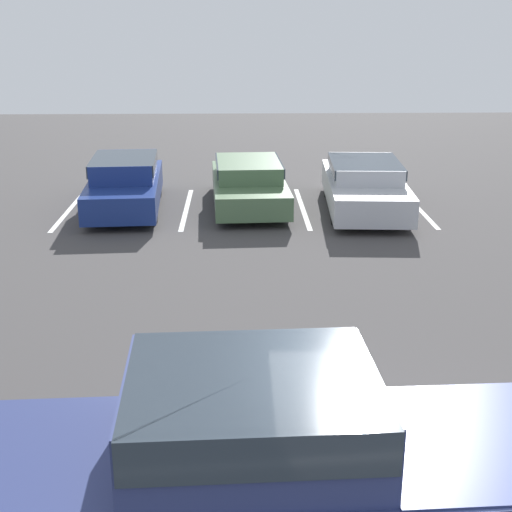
# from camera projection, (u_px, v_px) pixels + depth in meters

# --- Properties ---
(stall_stripe_a) EXTENTS (0.12, 4.04, 0.01)m
(stall_stripe_a) POSITION_uv_depth(u_px,v_px,m) (69.00, 210.00, 17.99)
(stall_stripe_a) COLOR white
(stall_stripe_a) RESTS_ON ground_plane
(stall_stripe_b) EXTENTS (0.12, 4.04, 0.01)m
(stall_stripe_b) POSITION_uv_depth(u_px,v_px,m) (186.00, 209.00, 18.07)
(stall_stripe_b) COLOR white
(stall_stripe_b) RESTS_ON ground_plane
(stall_stripe_c) EXTENTS (0.12, 4.04, 0.01)m
(stall_stripe_c) POSITION_uv_depth(u_px,v_px,m) (302.00, 208.00, 18.14)
(stall_stripe_c) COLOR white
(stall_stripe_c) RESTS_ON ground_plane
(stall_stripe_d) EXTENTS (0.12, 4.04, 0.01)m
(stall_stripe_d) POSITION_uv_depth(u_px,v_px,m) (417.00, 207.00, 18.22)
(stall_stripe_d) COLOR white
(stall_stripe_d) RESTS_ON ground_plane
(pickup_truck) EXTENTS (6.00, 2.17, 1.85)m
(pickup_truck) POSITION_uv_depth(u_px,v_px,m) (286.00, 470.00, 6.20)
(pickup_truck) COLOR navy
(pickup_truck) RESTS_ON ground_plane
(parked_sedan_a) EXTENTS (1.97, 4.47, 1.30)m
(parked_sedan_a) POSITION_uv_depth(u_px,v_px,m) (125.00, 182.00, 17.86)
(parked_sedan_a) COLOR navy
(parked_sedan_a) RESTS_ON ground_plane
(parked_sedan_b) EXTENTS (1.98, 4.51, 1.16)m
(parked_sedan_b) POSITION_uv_depth(u_px,v_px,m) (249.00, 182.00, 18.16)
(parked_sedan_b) COLOR #4C6B47
(parked_sedan_b) RESTS_ON ground_plane
(parked_sedan_c) EXTENTS (2.10, 4.73, 1.23)m
(parked_sedan_c) POSITION_uv_depth(u_px,v_px,m) (365.00, 184.00, 17.78)
(parked_sedan_c) COLOR #B7BABF
(parked_sedan_c) RESTS_ON ground_plane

